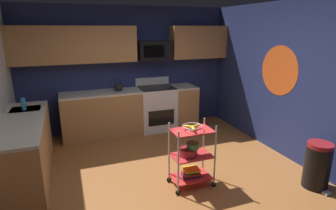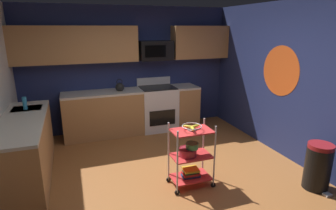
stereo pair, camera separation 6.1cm
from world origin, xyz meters
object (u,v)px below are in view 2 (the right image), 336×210
Objects in this scene: microwave at (156,50)px; fruit_bowl at (192,127)px; kettle at (120,87)px; dish_soap_bottle at (25,103)px; trash_can at (318,166)px; oven_range at (158,108)px; book_stack at (191,172)px; rolling_cart at (191,156)px; mixing_bowl_small at (192,146)px; mixing_bowl_large at (188,152)px.

microwave is 2.57× the size of fruit_bowl.
kettle is 1.83m from dish_soap_bottle.
trash_can is (3.81, -2.16, -0.69)m from dish_soap_bottle.
book_stack is at bearing -96.11° from oven_range.
oven_range is 2.37m from fruit_bowl.
trash_can is at bearing -65.44° from oven_range.
kettle is at bearing 103.52° from book_stack.
fruit_bowl is at bearing 90.00° from rolling_cart.
trash_can reaches higher than mixing_bowl_small.
rolling_cart is 2.45m from kettle.
oven_range is at bearing 83.89° from book_stack.
oven_range is 4.16× the size of book_stack.
fruit_bowl is 1.03× the size of kettle.
mixing_bowl_small reaches higher than mixing_bowl_large.
oven_range is 2.34m from rolling_cart.
dish_soap_bottle is (-2.20, 1.50, 0.83)m from book_stack.
mixing_bowl_large is at bearing -77.64° from kettle.
fruit_bowl reaches higher than trash_can.
kettle is (-0.56, 2.32, 0.54)m from rolling_cart.
rolling_cart reaches higher than mixing_bowl_large.
rolling_cart reaches higher than mixing_bowl_small.
oven_range is 1.67× the size of trash_can.
dish_soap_bottle is (-2.19, 1.53, 0.40)m from mixing_bowl_small.
oven_range is at bearing 83.89° from rolling_cart.
microwave is 2.58m from fruit_bowl.
oven_range reaches higher than mixing_bowl_large.
mixing_bowl_large is at bearing 180.00° from book_stack.
mixing_bowl_small is at bearing -96.11° from oven_range.
kettle reaches higher than dish_soap_bottle.
microwave is at bearing 84.16° from mixing_bowl_small.
trash_can is (1.61, -0.66, 0.14)m from book_stack.
mixing_bowl_small is (-0.25, -2.35, 0.14)m from oven_range.
book_stack is at bearing 84.32° from mixing_bowl_small.
dish_soap_bottle is (-2.45, -0.82, 0.54)m from oven_range.
rolling_cart is 3.36× the size of fruit_bowl.
dish_soap_bottle is at bearing 145.62° from rolling_cart.
oven_range is 4.04× the size of fruit_bowl.
rolling_cart is at bearing 157.79° from trash_can.
dish_soap_bottle is at bearing 145.62° from fruit_bowl.
rolling_cart is at bearing 180.00° from book_stack.
trash_can is (1.66, -0.66, -0.19)m from mixing_bowl_large.
fruit_bowl reaches higher than mixing_bowl_small.
kettle reaches higher than fruit_bowl.
mixing_bowl_small is at bearing -95.68° from fruit_bowl.
oven_range is at bearing -89.74° from microwave.
book_stack is at bearing 157.79° from trash_can.
mixing_bowl_large is (-0.30, -2.32, 0.04)m from oven_range.
mixing_bowl_small is 1.76m from trash_can.
trash_can is (1.36, -3.09, -1.37)m from microwave.
trash_can is (1.36, -2.98, -0.15)m from oven_range.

